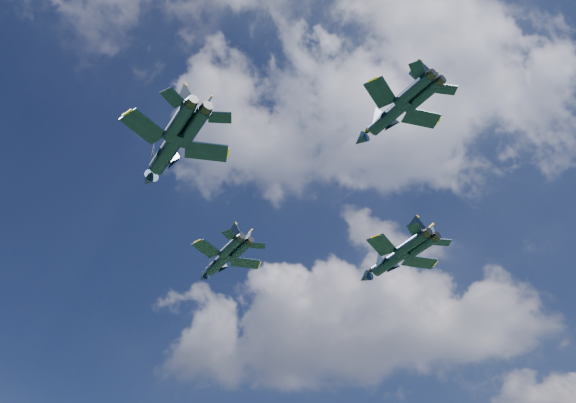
{
  "coord_description": "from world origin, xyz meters",
  "views": [
    {
      "loc": [
        19.24,
        -58.13,
        6.95
      ],
      "look_at": [
        1.48,
        6.14,
        61.27
      ],
      "focal_mm": 40.0,
      "sensor_mm": 36.0,
      "label": 1
    }
  ],
  "objects_px": {
    "jet_right": "(389,261)",
    "jet_left": "(166,153)",
    "jet_lead": "(219,263)",
    "jet_slot": "(387,117)"
  },
  "relations": [
    {
      "from": "jet_slot",
      "to": "jet_left",
      "type": "bearing_deg",
      "value": 127.31
    },
    {
      "from": "jet_lead",
      "to": "jet_left",
      "type": "height_order",
      "value": "jet_left"
    },
    {
      "from": "jet_lead",
      "to": "jet_slot",
      "type": "height_order",
      "value": "jet_lead"
    },
    {
      "from": "jet_right",
      "to": "jet_slot",
      "type": "height_order",
      "value": "jet_right"
    },
    {
      "from": "jet_left",
      "to": "jet_right",
      "type": "bearing_deg",
      "value": 4.17
    },
    {
      "from": "jet_left",
      "to": "jet_right",
      "type": "distance_m",
      "value": 36.96
    },
    {
      "from": "jet_left",
      "to": "jet_slot",
      "type": "distance_m",
      "value": 27.49
    },
    {
      "from": "jet_lead",
      "to": "jet_right",
      "type": "height_order",
      "value": "jet_lead"
    },
    {
      "from": "jet_right",
      "to": "jet_slot",
      "type": "distance_m",
      "value": 29.11
    },
    {
      "from": "jet_right",
      "to": "jet_left",
      "type": "bearing_deg",
      "value": 179.86
    }
  ]
}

